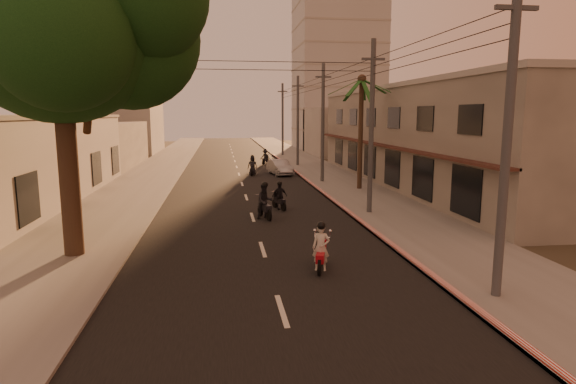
% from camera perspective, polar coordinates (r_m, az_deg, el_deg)
% --- Properties ---
extents(ground, '(160.00, 160.00, 0.00)m').
position_cam_1_polar(ground, '(17.10, -2.44, -8.69)').
color(ground, '#383023').
rests_on(ground, ground).
extents(road, '(10.00, 140.00, 0.02)m').
position_cam_1_polar(road, '(36.61, -5.47, 0.95)').
color(road, black).
rests_on(road, ground).
extents(sidewalk_right, '(5.00, 140.00, 0.12)m').
position_cam_1_polar(sidewalk_right, '(37.67, 6.00, 1.25)').
color(sidewalk_right, slate).
rests_on(sidewalk_right, ground).
extents(sidewalk_left, '(5.00, 140.00, 0.12)m').
position_cam_1_polar(sidewalk_left, '(37.05, -17.14, 0.76)').
color(sidewalk_left, slate).
rests_on(sidewalk_left, ground).
extents(curb_stripe, '(0.20, 60.00, 0.20)m').
position_cam_1_polar(curb_stripe, '(32.31, 4.00, 0.03)').
color(curb_stripe, red).
rests_on(curb_stripe, ground).
extents(shophouse_row, '(8.80, 34.20, 7.30)m').
position_cam_1_polar(shophouse_row, '(37.58, 16.50, 6.41)').
color(shophouse_row, gray).
rests_on(shophouse_row, ground).
extents(left_building, '(8.20, 24.20, 5.20)m').
position_cam_1_polar(left_building, '(32.77, -30.31, 3.32)').
color(left_building, '#ABA49A').
rests_on(left_building, ground).
extents(distant_tower, '(12.10, 12.10, 28.00)m').
position_cam_1_polar(distant_tower, '(74.81, 5.88, 15.90)').
color(distant_tower, '#B7B5B2').
rests_on(distant_tower, ground).
extents(broadleaf_tree, '(9.60, 8.70, 12.10)m').
position_cam_1_polar(broadleaf_tree, '(19.30, -24.35, 18.04)').
color(broadleaf_tree, black).
rests_on(broadleaf_tree, ground).
extents(palm_tree, '(5.00, 5.00, 8.20)m').
position_cam_1_polar(palm_tree, '(33.63, 8.73, 12.36)').
color(palm_tree, black).
rests_on(palm_tree, ground).
extents(utility_poles, '(1.20, 48.26, 9.00)m').
position_cam_1_polar(utility_poles, '(37.04, 4.18, 11.19)').
color(utility_poles, '#38383A').
rests_on(utility_poles, ground).
extents(filler_right, '(8.00, 14.00, 6.00)m').
position_cam_1_polar(filler_right, '(63.18, 6.33, 7.13)').
color(filler_right, '#ABA49A').
rests_on(filler_right, ground).
extents(filler_left_near, '(8.00, 14.00, 4.40)m').
position_cam_1_polar(filler_left_near, '(51.81, -21.96, 5.19)').
color(filler_left_near, '#ABA49A').
rests_on(filler_left_near, ground).
extents(filler_left_far, '(8.00, 14.00, 7.00)m').
position_cam_1_polar(filler_left_far, '(69.35, -18.47, 7.31)').
color(filler_left_far, '#ABA49A').
rests_on(filler_left_far, ground).
extents(scooter_red, '(0.88, 1.69, 1.71)m').
position_cam_1_polar(scooter_red, '(16.38, 3.94, -6.72)').
color(scooter_red, black).
rests_on(scooter_red, ground).
extents(scooter_mid_a, '(1.19, 1.91, 1.92)m').
position_cam_1_polar(scooter_mid_a, '(24.32, -2.75, -1.17)').
color(scooter_mid_a, black).
rests_on(scooter_mid_a, ground).
extents(scooter_mid_b, '(1.13, 1.59, 1.62)m').
position_cam_1_polar(scooter_mid_b, '(26.62, -1.02, -0.54)').
color(scooter_mid_b, black).
rests_on(scooter_mid_b, ground).
extents(scooter_far_a, '(1.00, 1.80, 1.78)m').
position_cam_1_polar(scooter_far_a, '(41.58, -4.24, 3.06)').
color(scooter_far_a, black).
rests_on(scooter_far_a, ground).
extents(scooter_far_b, '(1.49, 1.55, 1.66)m').
position_cam_1_polar(scooter_far_b, '(50.81, -2.72, 4.16)').
color(scooter_far_b, black).
rests_on(scooter_far_b, ground).
extents(parked_car, '(2.77, 4.52, 1.33)m').
position_cam_1_polar(parked_car, '(41.93, -0.97, 2.95)').
color(parked_car, '#A0A2A8').
rests_on(parked_car, ground).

